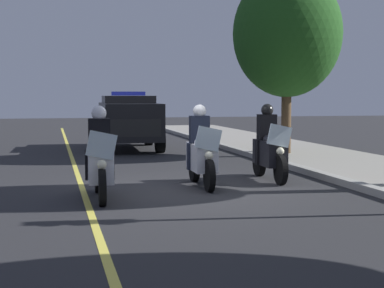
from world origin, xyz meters
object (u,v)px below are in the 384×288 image
object	(u,v)px
police_motorcycle_lead_left	(100,161)
police_suv	(129,119)
police_motorcycle_trailing	(269,149)
tree_far_back	(287,34)
police_motorcycle_lead_right	(201,153)

from	to	relation	value
police_motorcycle_lead_left	police_suv	bearing A→B (deg)	169.83
police_motorcycle_trailing	tree_far_back	xyz separation A→B (m)	(-4.95, 2.42, 3.12)
police_motorcycle_trailing	police_motorcycle_lead_right	bearing A→B (deg)	-72.54
tree_far_back	police_suv	bearing A→B (deg)	-128.92
police_motorcycle_lead_left	police_motorcycle_trailing	world-z (taller)	same
police_suv	police_motorcycle_lead_right	bearing A→B (deg)	2.30
police_motorcycle_lead_left	police_suv	xyz separation A→B (m)	(-10.20, 1.83, 0.37)
police_suv	police_motorcycle_lead_left	bearing A→B (deg)	-10.17
police_motorcycle_lead_right	police_suv	world-z (taller)	police_suv
police_motorcycle_trailing	police_suv	xyz separation A→B (m)	(-8.59, -2.09, 0.37)
police_motorcycle_lead_left	police_motorcycle_lead_right	xyz separation A→B (m)	(-1.06, 2.20, 0.00)
police_motorcycle_trailing	police_suv	world-z (taller)	police_suv
police_motorcycle_lead_left	tree_far_back	size ratio (longest dim) A/B	0.38
police_motorcycle_lead_left	tree_far_back	xyz separation A→B (m)	(-6.56, 6.34, 3.12)
tree_far_back	police_motorcycle_trailing	bearing A→B (deg)	-26.05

